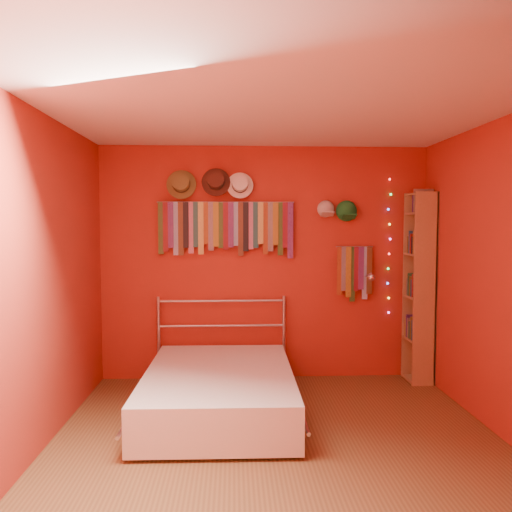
{
  "coord_description": "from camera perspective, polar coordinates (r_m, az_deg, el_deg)",
  "views": [
    {
      "loc": [
        -0.34,
        -3.6,
        1.67
      ],
      "look_at": [
        -0.13,
        0.9,
        1.38
      ],
      "focal_mm": 35.0,
      "sensor_mm": 36.0,
      "label": 1
    }
  ],
  "objects": [
    {
      "name": "ground",
      "position": [
        3.98,
        2.66,
        -21.11
      ],
      "size": [
        3.5,
        3.5,
        0.0
      ],
      "primitive_type": "plane",
      "color": "brown",
      "rests_on": "ground"
    },
    {
      "name": "back_wall",
      "position": [
        5.38,
        0.99,
        -0.81
      ],
      "size": [
        3.5,
        0.02,
        2.5
      ],
      "primitive_type": "cube",
      "color": "#A6231A",
      "rests_on": "ground"
    },
    {
      "name": "left_wall",
      "position": [
        3.89,
        -23.91,
        -2.84
      ],
      "size": [
        0.02,
        3.5,
        2.5
      ],
      "primitive_type": "cube",
      "color": "#A6231A",
      "rests_on": "ground"
    },
    {
      "name": "ceiling",
      "position": [
        3.71,
        2.78,
        16.58
      ],
      "size": [
        3.5,
        3.5,
        0.02
      ],
      "primitive_type": "cube",
      "color": "white",
      "rests_on": "back_wall"
    },
    {
      "name": "tie_rack",
      "position": [
        5.29,
        -3.47,
        3.5
      ],
      "size": [
        1.45,
        0.03,
        0.6
      ],
      "color": "#A9A8AD",
      "rests_on": "back_wall"
    },
    {
      "name": "small_tie_rack",
      "position": [
        5.47,
        11.2,
        -1.58
      ],
      "size": [
        0.4,
        0.03,
        0.6
      ],
      "color": "#A9A8AD",
      "rests_on": "back_wall"
    },
    {
      "name": "fedora_olive",
      "position": [
        5.3,
        -8.57,
        8.21
      ],
      "size": [
        0.31,
        0.17,
        0.31
      ],
      "rotation": [
        1.36,
        0.0,
        0.0
      ],
      "color": "brown",
      "rests_on": "back_wall"
    },
    {
      "name": "fedora_brown",
      "position": [
        5.28,
        -4.61,
        8.54
      ],
      "size": [
        0.3,
        0.16,
        0.3
      ],
      "rotation": [
        1.36,
        0.0,
        0.0
      ],
      "color": "#462219",
      "rests_on": "back_wall"
    },
    {
      "name": "fedora_white",
      "position": [
        5.28,
        -1.84,
        8.18
      ],
      "size": [
        0.28,
        0.15,
        0.28
      ],
      "rotation": [
        1.36,
        0.0,
        0.0
      ],
      "color": "white",
      "rests_on": "back_wall"
    },
    {
      "name": "cap_white",
      "position": [
        5.39,
        7.97,
        5.33
      ],
      "size": [
        0.18,
        0.23,
        0.18
      ],
      "color": "beige",
      "rests_on": "back_wall"
    },
    {
      "name": "cap_green",
      "position": [
        5.44,
        10.3,
        5.07
      ],
      "size": [
        0.2,
        0.25,
        0.2
      ],
      "color": "#1B7A2E",
      "rests_on": "back_wall"
    },
    {
      "name": "fairy_lights",
      "position": [
        5.58,
        14.97,
        1.05
      ],
      "size": [
        0.05,
        0.02,
        1.47
      ],
      "color": "#FF3333",
      "rests_on": "back_wall"
    },
    {
      "name": "reading_lamp",
      "position": [
        5.34,
        12.93,
        -2.39
      ],
      "size": [
        0.07,
        0.31,
        0.09
      ],
      "color": "#A9A8AD",
      "rests_on": "back_wall"
    },
    {
      "name": "bookshelf",
      "position": [
        5.55,
        18.52,
        -3.28
      ],
      "size": [
        0.25,
        0.34,
        2.0
      ],
      "color": "olive",
      "rests_on": "ground"
    },
    {
      "name": "bed",
      "position": [
        4.54,
        -4.22,
        -15.05
      ],
      "size": [
        1.39,
        1.88,
        0.9
      ],
      "rotation": [
        0.0,
        0.0,
        -0.01
      ],
      "color": "#A9A8AD",
      "rests_on": "ground"
    }
  ]
}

